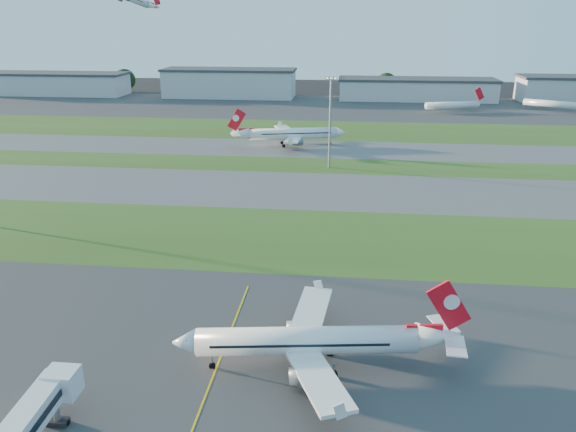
# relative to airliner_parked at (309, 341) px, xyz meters

# --- Properties ---
(ground) EXTENTS (700.00, 700.00, 0.00)m
(ground) POSITION_rel_airliner_parked_xyz_m (-16.44, -8.98, -3.69)
(ground) COLOR black
(ground) RESTS_ON ground
(apron_near) EXTENTS (300.00, 70.00, 0.01)m
(apron_near) POSITION_rel_airliner_parked_xyz_m (-16.44, -8.98, -3.68)
(apron_near) COLOR #333335
(apron_near) RESTS_ON ground
(grass_strip_a) EXTENTS (300.00, 34.00, 0.01)m
(grass_strip_a) POSITION_rel_airliner_parked_xyz_m (-16.44, 43.02, -3.68)
(grass_strip_a) COLOR #344818
(grass_strip_a) RESTS_ON ground
(taxiway_a) EXTENTS (300.00, 32.00, 0.01)m
(taxiway_a) POSITION_rel_airliner_parked_xyz_m (-16.44, 76.02, -3.68)
(taxiway_a) COLOR #515154
(taxiway_a) RESTS_ON ground
(grass_strip_b) EXTENTS (300.00, 18.00, 0.01)m
(grass_strip_b) POSITION_rel_airliner_parked_xyz_m (-16.44, 101.02, -3.68)
(grass_strip_b) COLOR #344818
(grass_strip_b) RESTS_ON ground
(taxiway_b) EXTENTS (300.00, 26.00, 0.01)m
(taxiway_b) POSITION_rel_airliner_parked_xyz_m (-16.44, 123.02, -3.68)
(taxiway_b) COLOR #515154
(taxiway_b) RESTS_ON ground
(grass_strip_c) EXTENTS (300.00, 40.00, 0.01)m
(grass_strip_c) POSITION_rel_airliner_parked_xyz_m (-16.44, 156.02, -3.68)
(grass_strip_c) COLOR #344818
(grass_strip_c) RESTS_ON ground
(apron_far) EXTENTS (400.00, 80.00, 0.01)m
(apron_far) POSITION_rel_airliner_parked_xyz_m (-16.44, 216.02, -3.68)
(apron_far) COLOR #333335
(apron_far) RESTS_ON ground
(yellow_line) EXTENTS (0.25, 60.00, 0.02)m
(yellow_line) POSITION_rel_airliner_parked_xyz_m (-11.44, -8.98, -3.69)
(yellow_line) COLOR gold
(yellow_line) RESTS_ON ground
(airliner_parked) EXTENTS (33.56, 28.30, 10.50)m
(airliner_parked) POSITION_rel_airliner_parked_xyz_m (0.00, 0.00, 0.00)
(airliner_parked) COLOR white
(airliner_parked) RESTS_ON ground
(airliner_taxiing) EXTENTS (36.34, 30.48, 11.51)m
(airliner_taxiing) POSITION_rel_airliner_parked_xyz_m (-15.20, 127.20, 0.35)
(airliner_taxiing) COLOR white
(airliner_taxiing) RESTS_ON ground
(mini_jet_near) EXTENTS (27.77, 10.96, 9.48)m
(mini_jet_near) POSITION_rel_airliner_parked_xyz_m (50.97, 206.31, -0.40)
(mini_jet_near) COLOR white
(mini_jet_near) RESTS_ON ground
(mini_jet_far) EXTENTS (26.15, 14.87, 9.48)m
(mini_jet_far) POSITION_rel_airliner_parked_xyz_m (98.04, 214.67, -0.40)
(mini_jet_far) COLOR white
(mini_jet_far) RESTS_ON ground
(light_mast_centre) EXTENTS (3.20, 0.70, 25.80)m
(light_mast_centre) POSITION_rel_airliner_parked_xyz_m (-1.44, 99.02, 11.13)
(light_mast_centre) COLOR gray
(light_mast_centre) RESTS_ON ground
(hangar_far_west) EXTENTS (91.80, 23.00, 12.20)m
(hangar_far_west) POSITION_rel_airliner_parked_xyz_m (-166.44, 246.02, 2.45)
(hangar_far_west) COLOR #A9ABB1
(hangar_far_west) RESTS_ON ground
(hangar_west) EXTENTS (71.40, 23.00, 15.20)m
(hangar_west) POSITION_rel_airliner_parked_xyz_m (-61.44, 246.02, 3.95)
(hangar_west) COLOR #A9ABB1
(hangar_west) RESTS_ON ground
(hangar_east) EXTENTS (81.60, 23.00, 11.20)m
(hangar_east) POSITION_rel_airliner_parked_xyz_m (38.56, 246.02, 1.95)
(hangar_east) COLOR #A9ABB1
(hangar_east) RESTS_ON ground
(tree_west) EXTENTS (12.10, 12.10, 13.20)m
(tree_west) POSITION_rel_airliner_parked_xyz_m (-126.44, 261.02, 3.45)
(tree_west) COLOR black
(tree_west) RESTS_ON ground
(tree_mid_west) EXTENTS (9.90, 9.90, 10.80)m
(tree_mid_west) POSITION_rel_airliner_parked_xyz_m (-36.44, 257.02, 2.15)
(tree_mid_west) COLOR black
(tree_mid_west) RESTS_ON ground
(tree_mid_east) EXTENTS (11.55, 11.55, 12.60)m
(tree_mid_east) POSITION_rel_airliner_parked_xyz_m (23.56, 260.02, 3.13)
(tree_mid_east) COLOR black
(tree_mid_east) RESTS_ON ground
(tree_east) EXTENTS (10.45, 10.45, 11.40)m
(tree_east) POSITION_rel_airliner_parked_xyz_m (98.56, 258.02, 2.47)
(tree_east) COLOR black
(tree_east) RESTS_ON ground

